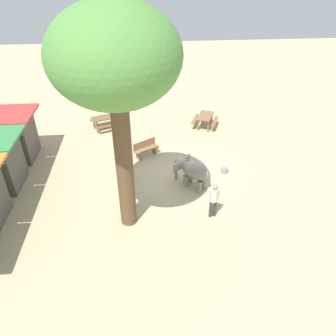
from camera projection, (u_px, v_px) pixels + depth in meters
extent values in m
plane|color=tan|center=(183.00, 175.00, 15.99)|extent=(60.00, 60.00, 0.00)
cylinder|color=gray|center=(186.00, 181.00, 15.14)|extent=(0.24, 0.24, 0.56)
cylinder|color=gray|center=(190.00, 177.00, 15.39)|extent=(0.24, 0.24, 0.56)
cylinder|color=gray|center=(199.00, 187.00, 14.75)|extent=(0.24, 0.24, 0.56)
cylinder|color=gray|center=(204.00, 183.00, 15.00)|extent=(0.24, 0.24, 0.56)
ellipsoid|color=gray|center=(195.00, 171.00, 14.73)|extent=(1.46, 1.49, 0.83)
sphere|color=gray|center=(180.00, 163.00, 15.11)|extent=(0.59, 0.59, 0.59)
cone|color=gray|center=(176.00, 170.00, 15.52)|extent=(0.19, 0.19, 0.93)
cube|color=gray|center=(177.00, 167.00, 14.81)|extent=(0.40, 0.38, 0.44)
cube|color=gray|center=(187.00, 160.00, 15.33)|extent=(0.40, 0.38, 0.44)
cylinder|color=#3F3833|center=(211.00, 209.00, 13.25)|extent=(0.14, 0.14, 0.82)
cylinder|color=#3F3833|center=(215.00, 208.00, 13.30)|extent=(0.14, 0.14, 0.82)
cylinder|color=silver|center=(214.00, 195.00, 12.89)|extent=(0.32, 0.32, 0.58)
sphere|color=tan|center=(215.00, 187.00, 12.67)|extent=(0.22, 0.22, 0.22)
cylinder|color=silver|center=(209.00, 196.00, 12.83)|extent=(0.09, 0.09, 0.55)
cylinder|color=silver|center=(219.00, 194.00, 12.93)|extent=(0.09, 0.09, 0.55)
cylinder|color=brown|center=(124.00, 165.00, 11.76)|extent=(0.64, 0.64, 5.42)
ellipsoid|color=#569342|center=(115.00, 55.00, 9.60)|extent=(4.49, 4.12, 3.18)
cube|color=olive|center=(146.00, 149.00, 17.29)|extent=(1.10, 1.39, 0.06)
cube|color=olive|center=(144.00, 144.00, 17.28)|extent=(0.82, 1.20, 0.40)
cube|color=olive|center=(154.00, 150.00, 17.70)|extent=(0.34, 0.26, 0.42)
cube|color=olive|center=(138.00, 156.00, 17.15)|extent=(0.34, 0.26, 0.42)
cube|color=olive|center=(205.00, 116.00, 20.15)|extent=(1.69, 1.31, 0.06)
cylinder|color=olive|center=(208.00, 126.00, 19.80)|extent=(0.10, 0.10, 0.72)
cylinder|color=olive|center=(198.00, 125.00, 19.96)|extent=(0.10, 0.10, 0.72)
cylinder|color=olive|center=(212.00, 118.00, 20.76)|extent=(0.10, 0.10, 0.72)
cylinder|color=olive|center=(202.00, 117.00, 20.92)|extent=(0.10, 0.10, 0.72)
cube|color=olive|center=(215.00, 122.00, 20.17)|extent=(1.48, 0.79, 0.05)
cube|color=olive|center=(195.00, 119.00, 20.47)|extent=(1.48, 0.79, 0.05)
cube|color=brown|center=(104.00, 117.00, 19.93)|extent=(1.32, 1.69, 0.06)
cylinder|color=brown|center=(97.00, 127.00, 19.68)|extent=(0.10, 0.10, 0.72)
cylinder|color=brown|center=(94.00, 123.00, 20.15)|extent=(0.10, 0.10, 0.72)
cylinder|color=brown|center=(116.00, 123.00, 20.15)|extent=(0.10, 0.10, 0.72)
cylinder|color=brown|center=(112.00, 119.00, 20.62)|extent=(0.10, 0.10, 0.72)
cube|color=brown|center=(108.00, 126.00, 19.65)|extent=(0.80, 1.48, 0.05)
cube|color=brown|center=(102.00, 118.00, 20.56)|extent=(0.80, 1.48, 0.05)
cylinder|color=gray|center=(3.00, 185.00, 13.32)|extent=(0.10, 0.10, 2.40)
cylinder|color=gray|center=(21.00, 153.00, 15.48)|extent=(0.10, 0.10, 2.40)
cylinder|color=gray|center=(9.00, 174.00, 13.98)|extent=(0.10, 0.10, 2.40)
cube|color=#59514C|center=(15.00, 140.00, 16.94)|extent=(2.00, 1.80, 2.00)
cube|color=#C63833|center=(8.00, 115.00, 16.14)|extent=(2.50, 2.50, 0.12)
cylinder|color=gray|center=(4.00, 130.00, 17.52)|extent=(0.10, 0.10, 2.40)
cylinder|color=gray|center=(34.00, 129.00, 17.64)|extent=(0.10, 0.10, 2.40)
cylinder|color=gray|center=(25.00, 145.00, 16.15)|extent=(0.10, 0.10, 2.40)
cylinder|color=gray|center=(224.00, 170.00, 16.10)|extent=(0.36, 0.36, 0.32)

